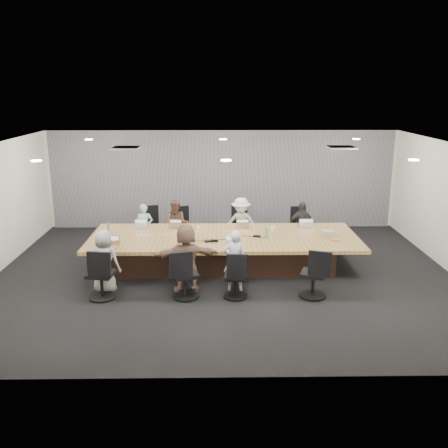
{
  "coord_description": "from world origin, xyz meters",
  "views": [
    {
      "loc": [
        -0.17,
        -10.22,
        3.96
      ],
      "look_at": [
        0.0,
        0.4,
        1.05
      ],
      "focal_mm": 40.0,
      "sensor_mm": 36.0,
      "label": 1
    }
  ],
  "objects_px": {
    "chair_7": "(313,277)",
    "laptop_2": "(242,226)",
    "laptop_3": "(305,226)",
    "bottle_green_left": "(109,228)",
    "chair_2": "(240,230)",
    "chair_5": "(185,278)",
    "laptop_4": "(110,247)",
    "person_5": "(186,258)",
    "person_1": "(177,225)",
    "person_3": "(301,225)",
    "person_4": "(104,261)",
    "mug_brown": "(105,235)",
    "chair_1": "(178,231)",
    "canvas_bag": "(328,234)",
    "laptop_5": "(188,247)",
    "laptop_1": "(175,226)",
    "chair_3": "(298,231)",
    "laptop_0": "(141,227)",
    "laptop_6": "(234,247)",
    "chair_4": "(101,278)",
    "bottle_clear": "(187,232)",
    "snack_packet": "(336,240)",
    "person_2": "(241,224)",
    "conference_table": "(224,250)",
    "chair_6": "(235,280)",
    "bottle_green_right": "(266,233)",
    "person_6": "(235,261)",
    "person_0": "(145,227)",
    "chair_0": "(147,230)",
    "stapler": "(215,241)"
  },
  "relations": [
    {
      "from": "chair_2",
      "to": "snack_packet",
      "type": "distance_m",
      "value": 2.91
    },
    {
      "from": "conference_table",
      "to": "laptop_0",
      "type": "distance_m",
      "value": 2.16
    },
    {
      "from": "chair_0",
      "to": "laptop_6",
      "type": "xyz_separation_m",
      "value": [
        2.17,
        -2.5,
        0.35
      ]
    },
    {
      "from": "laptop_5",
      "to": "snack_packet",
      "type": "height_order",
      "value": "snack_packet"
    },
    {
      "from": "laptop_2",
      "to": "bottle_clear",
      "type": "height_order",
      "value": "bottle_clear"
    },
    {
      "from": "person_1",
      "to": "person_2",
      "type": "height_order",
      "value": "person_2"
    },
    {
      "from": "chair_7",
      "to": "person_1",
      "type": "xyz_separation_m",
      "value": [
        -2.87,
        3.05,
        0.23
      ]
    },
    {
      "from": "laptop_6",
      "to": "laptop_4",
      "type": "bearing_deg",
      "value": -175.89
    },
    {
      "from": "laptop_4",
      "to": "person_5",
      "type": "height_order",
      "value": "person_5"
    },
    {
      "from": "chair_5",
      "to": "chair_4",
      "type": "bearing_deg",
      "value": 164.08
    },
    {
      "from": "bottle_clear",
      "to": "chair_1",
      "type": "bearing_deg",
      "value": 100.58
    },
    {
      "from": "laptop_0",
      "to": "person_2",
      "type": "relative_size",
      "value": 0.23
    },
    {
      "from": "chair_5",
      "to": "mug_brown",
      "type": "distance_m",
      "value": 2.54
    },
    {
      "from": "chair_1",
      "to": "laptop_1",
      "type": "distance_m",
      "value": 0.97
    },
    {
      "from": "chair_4",
      "to": "person_2",
      "type": "xyz_separation_m",
      "value": [
        2.85,
        3.05,
        0.24
      ]
    },
    {
      "from": "chair_2",
      "to": "laptop_4",
      "type": "xyz_separation_m",
      "value": [
        -2.85,
        -2.5,
        0.36
      ]
    },
    {
      "from": "person_2",
      "to": "person_4",
      "type": "bearing_deg",
      "value": -122.65
    },
    {
      "from": "person_3",
      "to": "person_6",
      "type": "relative_size",
      "value": 0.96
    },
    {
      "from": "chair_7",
      "to": "laptop_2",
      "type": "distance_m",
      "value": 2.82
    },
    {
      "from": "snack_packet",
      "to": "stapler",
      "type": "bearing_deg",
      "value": -179.32
    },
    {
      "from": "chair_1",
      "to": "laptop_2",
      "type": "relative_size",
      "value": 2.74
    },
    {
      "from": "bottle_clear",
      "to": "snack_packet",
      "type": "distance_m",
      "value": 3.28
    },
    {
      "from": "person_4",
      "to": "laptop_5",
      "type": "relative_size",
      "value": 3.79
    },
    {
      "from": "person_0",
      "to": "bottle_green_left",
      "type": "distance_m",
      "value": 1.24
    },
    {
      "from": "laptop_3",
      "to": "bottle_green_right",
      "type": "height_order",
      "value": "bottle_green_right"
    },
    {
      "from": "laptop_3",
      "to": "person_2",
      "type": "bearing_deg",
      "value": -20.56
    },
    {
      "from": "person_1",
      "to": "person_6",
      "type": "xyz_separation_m",
      "value": [
        1.35,
        -2.7,
        -0.01
      ]
    },
    {
      "from": "chair_7",
      "to": "person_0",
      "type": "height_order",
      "value": "person_0"
    },
    {
      "from": "chair_4",
      "to": "bottle_clear",
      "type": "height_order",
      "value": "bottle_clear"
    },
    {
      "from": "laptop_5",
      "to": "chair_0",
      "type": "bearing_deg",
      "value": 120.86
    },
    {
      "from": "person_5",
      "to": "snack_packet",
      "type": "distance_m",
      "value": 3.34
    },
    {
      "from": "conference_table",
      "to": "laptop_6",
      "type": "height_order",
      "value": "laptop_6"
    },
    {
      "from": "person_3",
      "to": "person_4",
      "type": "height_order",
      "value": "person_4"
    },
    {
      "from": "chair_7",
      "to": "person_3",
      "type": "bearing_deg",
      "value": 104.28
    },
    {
      "from": "conference_table",
      "to": "person_5",
      "type": "relative_size",
      "value": 4.29
    },
    {
      "from": "person_4",
      "to": "mug_brown",
      "type": "bearing_deg",
      "value": -64.71
    },
    {
      "from": "chair_0",
      "to": "person_5",
      "type": "height_order",
      "value": "person_5"
    },
    {
      "from": "person_1",
      "to": "person_3",
      "type": "height_order",
      "value": "person_1"
    },
    {
      "from": "canvas_bag",
      "to": "chair_4",
      "type": "bearing_deg",
      "value": -161.31
    },
    {
      "from": "chair_5",
      "to": "laptop_0",
      "type": "bearing_deg",
      "value": 99.74
    },
    {
      "from": "chair_2",
      "to": "conference_table",
      "type": "bearing_deg",
      "value": 79.56
    },
    {
      "from": "chair_2",
      "to": "chair_5",
      "type": "bearing_deg",
      "value": 74.68
    },
    {
      "from": "chair_6",
      "to": "person_6",
      "type": "relative_size",
      "value": 0.57
    },
    {
      "from": "chair_2",
      "to": "person_4",
      "type": "distance_m",
      "value": 4.18
    },
    {
      "from": "chair_3",
      "to": "person_2",
      "type": "bearing_deg",
      "value": 9.43
    },
    {
      "from": "chair_6",
      "to": "person_4",
      "type": "relative_size",
      "value": 0.57
    },
    {
      "from": "chair_1",
      "to": "canvas_bag",
      "type": "bearing_deg",
      "value": 135.25
    },
    {
      "from": "chair_3",
      "to": "canvas_bag",
      "type": "distance_m",
      "value": 1.89
    },
    {
      "from": "chair_7",
      "to": "laptop_2",
      "type": "xyz_separation_m",
      "value": [
        -1.25,
        2.5,
        0.34
      ]
    },
    {
      "from": "laptop_3",
      "to": "bottle_green_left",
      "type": "height_order",
      "value": "bottle_green_left"
    }
  ]
}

